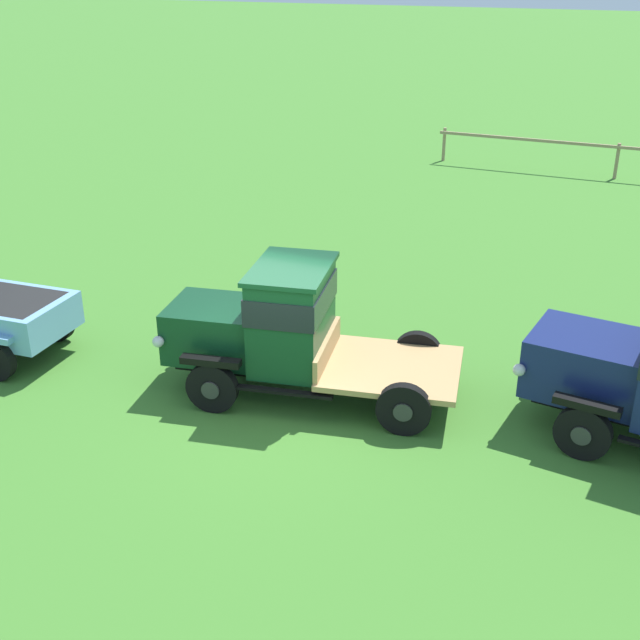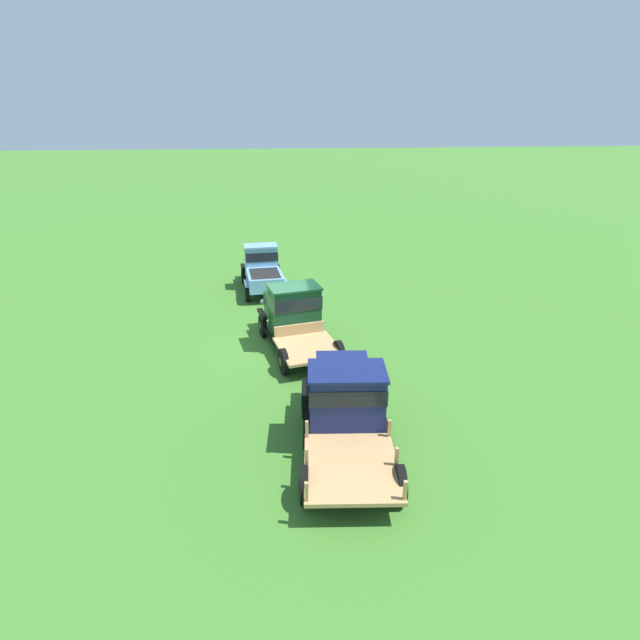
# 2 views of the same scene
# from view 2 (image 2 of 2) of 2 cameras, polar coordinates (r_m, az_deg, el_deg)

# --- Properties ---
(ground_plane) EXTENTS (240.00, 240.00, 0.00)m
(ground_plane) POSITION_cam_2_polar(r_m,az_deg,el_deg) (18.93, -5.03, -2.97)
(ground_plane) COLOR #3D7528
(vintage_truck_foreground_near) EXTENTS (4.68, 2.25, 2.18)m
(vintage_truck_foreground_near) POSITION_cam_2_polar(r_m,az_deg,el_deg) (24.89, -6.62, 5.82)
(vintage_truck_foreground_near) COLOR black
(vintage_truck_foreground_near) RESTS_ON ground
(vintage_truck_second_in_line) EXTENTS (5.40, 2.96, 2.34)m
(vintage_truck_second_in_line) POSITION_cam_2_polar(r_m,az_deg,el_deg) (18.71, -3.08, 0.81)
(vintage_truck_second_in_line) COLOR black
(vintage_truck_second_in_line) RESTS_ON ground
(vintage_truck_midrow_center) EXTENTS (5.67, 2.78, 2.17)m
(vintage_truck_midrow_center) POSITION_cam_2_polar(r_m,az_deg,el_deg) (13.32, 2.95, -9.02)
(vintage_truck_midrow_center) COLOR black
(vintage_truck_midrow_center) RESTS_ON ground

